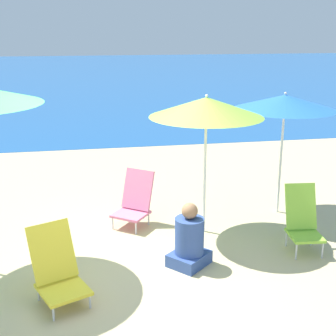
{
  "coord_description": "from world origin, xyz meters",
  "views": [
    {
      "loc": [
        -0.31,
        -5.13,
        2.85
      ],
      "look_at": [
        0.81,
        0.9,
        1.0
      ],
      "focal_mm": 50.0,
      "sensor_mm": 36.0,
      "label": 1
    }
  ],
  "objects": [
    {
      "name": "ground_plane",
      "position": [
        0.0,
        0.0,
        0.0
      ],
      "size": [
        60.0,
        60.0,
        0.0
      ],
      "primitive_type": "plane",
      "color": "#C6B284"
    },
    {
      "name": "beach_chair_lime",
      "position": [
        2.49,
        0.17,
        0.42
      ],
      "size": [
        0.46,
        0.6,
        0.86
      ],
      "rotation": [
        0.0,
        0.0,
        -0.1
      ],
      "color": "silver",
      "rests_on": "ground"
    },
    {
      "name": "beach_chair_yellow",
      "position": [
        -0.66,
        -0.49,
        0.36
      ],
      "size": [
        0.69,
        0.79,
        0.82
      ],
      "rotation": [
        0.0,
        0.0,
        0.41
      ],
      "color": "silver",
      "rests_on": "ground"
    },
    {
      "name": "beach_chair_pink",
      "position": [
        0.4,
        1.37,
        0.38
      ],
      "size": [
        0.71,
        0.72,
        0.81
      ],
      "rotation": [
        0.0,
        0.0,
        -0.65
      ],
      "color": "silver",
      "rests_on": "ground"
    },
    {
      "name": "person_seated_near",
      "position": [
        0.91,
        -0.01,
        0.32
      ],
      "size": [
        0.62,
        0.61,
        0.82
      ],
      "rotation": [
        0.0,
        0.0,
        -0.85
      ],
      "color": "#334C8C",
      "rests_on": "ground"
    },
    {
      "name": "beach_umbrella_blue",
      "position": [
        2.7,
        1.44,
        1.77
      ],
      "size": [
        1.55,
        1.55,
        1.92
      ],
      "color": "white",
      "rests_on": "ground"
    },
    {
      "name": "beach_umbrella_lime",
      "position": [
        1.34,
        0.93,
        1.82
      ],
      "size": [
        1.56,
        1.56,
        1.99
      ],
      "color": "white",
      "rests_on": "ground"
    },
    {
      "name": "sea_water",
      "position": [
        0.0,
        26.08,
        0.0
      ],
      "size": [
        60.0,
        40.0,
        0.01
      ],
      "color": "#1E5699",
      "rests_on": "ground"
    }
  ]
}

